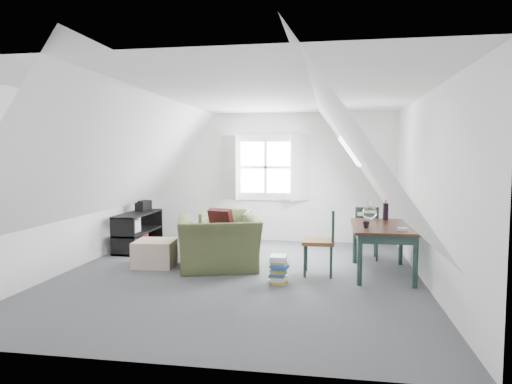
% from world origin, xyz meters
% --- Properties ---
extents(floor, '(5.50, 5.50, 0.00)m').
position_xyz_m(floor, '(0.00, 0.00, 0.00)').
color(floor, '#4B4B50').
rests_on(floor, ground).
extents(ceiling, '(5.50, 5.50, 0.00)m').
position_xyz_m(ceiling, '(0.00, 0.00, 2.50)').
color(ceiling, white).
rests_on(ceiling, wall_back).
extents(wall_back, '(5.00, 0.00, 5.00)m').
position_xyz_m(wall_back, '(0.00, 2.75, 1.25)').
color(wall_back, white).
rests_on(wall_back, ground).
extents(wall_front, '(5.00, 0.00, 5.00)m').
position_xyz_m(wall_front, '(0.00, -2.75, 1.25)').
color(wall_front, white).
rests_on(wall_front, ground).
extents(wall_left, '(0.00, 5.50, 5.50)m').
position_xyz_m(wall_left, '(-2.50, 0.00, 1.25)').
color(wall_left, white).
rests_on(wall_left, ground).
extents(wall_right, '(0.00, 5.50, 5.50)m').
position_xyz_m(wall_right, '(2.50, 0.00, 1.25)').
color(wall_right, white).
rests_on(wall_right, ground).
extents(slope_left, '(3.19, 5.50, 4.48)m').
position_xyz_m(slope_left, '(-1.55, 0.00, 1.78)').
color(slope_left, white).
rests_on(slope_left, wall_left).
extents(slope_right, '(3.19, 5.50, 4.48)m').
position_xyz_m(slope_right, '(1.55, 0.00, 1.78)').
color(slope_right, white).
rests_on(slope_right, wall_right).
extents(dormer_window, '(1.71, 0.35, 1.30)m').
position_xyz_m(dormer_window, '(0.00, 2.68, 1.45)').
color(dormer_window, white).
rests_on(dormer_window, wall_back).
extents(skylight, '(0.35, 0.75, 0.47)m').
position_xyz_m(skylight, '(1.55, 1.30, 1.75)').
color(skylight, white).
rests_on(skylight, slope_right).
extents(armchair_near, '(1.43, 1.33, 0.77)m').
position_xyz_m(armchair_near, '(-0.35, 0.34, 0.00)').
color(armchair_near, '#454D29').
rests_on(armchair_near, floor).
extents(armchair_far, '(0.82, 0.85, 0.74)m').
position_xyz_m(armchair_far, '(-0.51, 1.49, 0.00)').
color(armchair_far, '#454D29').
rests_on(armchair_far, floor).
extents(throw_pillow, '(0.42, 0.33, 0.39)m').
position_xyz_m(throw_pillow, '(-0.35, 0.49, 0.70)').
color(throw_pillow, '#350E11').
rests_on(throw_pillow, armchair_near).
extents(ottoman, '(0.64, 0.64, 0.39)m').
position_xyz_m(ottoman, '(-1.36, 0.37, 0.20)').
color(ottoman, '#BFA995').
rests_on(ottoman, floor).
extents(dining_table, '(0.84, 1.40, 0.70)m').
position_xyz_m(dining_table, '(2.00, 0.44, 0.61)').
color(dining_table, black).
rests_on(dining_table, floor).
extents(demijohn, '(0.22, 0.22, 0.30)m').
position_xyz_m(demijohn, '(1.85, 0.89, 0.83)').
color(demijohn, silver).
rests_on(demijohn, dining_table).
extents(vase_twigs, '(0.08, 0.09, 0.64)m').
position_xyz_m(vase_twigs, '(2.10, 0.99, 0.84)').
color(vase_twigs, black).
rests_on(vase_twigs, dining_table).
extents(cup, '(0.11, 0.11, 0.09)m').
position_xyz_m(cup, '(1.75, 0.14, 0.70)').
color(cup, black).
rests_on(cup, dining_table).
extents(paper_box, '(0.14, 0.11, 0.04)m').
position_xyz_m(paper_box, '(2.20, -0.01, 0.72)').
color(paper_box, white).
rests_on(paper_box, dining_table).
extents(dining_chair_far, '(0.41, 0.41, 0.87)m').
position_xyz_m(dining_chair_far, '(1.84, 1.36, 0.45)').
color(dining_chair_far, brown).
rests_on(dining_chair_far, floor).
extents(dining_chair_near, '(0.44, 0.44, 0.94)m').
position_xyz_m(dining_chair_near, '(1.14, 0.25, 0.49)').
color(dining_chair_near, brown).
rests_on(dining_chair_near, floor).
extents(media_shelf, '(0.43, 1.28, 0.66)m').
position_xyz_m(media_shelf, '(-2.15, 1.49, 0.30)').
color(media_shelf, black).
rests_on(media_shelf, floor).
extents(electronics_box, '(0.25, 0.30, 0.21)m').
position_xyz_m(electronics_box, '(-2.15, 1.78, 0.75)').
color(electronics_box, black).
rests_on(electronics_box, media_shelf).
extents(magazine_stack, '(0.27, 0.32, 0.36)m').
position_xyz_m(magazine_stack, '(0.60, -0.26, 0.18)').
color(magazine_stack, '#B29933').
rests_on(magazine_stack, floor).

